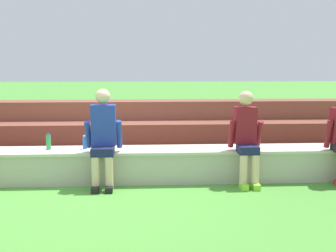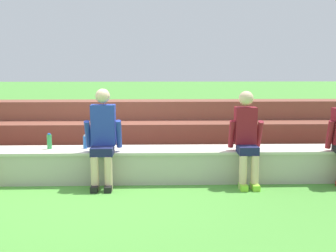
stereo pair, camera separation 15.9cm
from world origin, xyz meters
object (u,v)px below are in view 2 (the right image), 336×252
person_left_of_center (103,136)px  person_center (246,136)px  water_bottle_mid_right (85,142)px  water_bottle_mid_left (49,141)px

person_left_of_center → person_center: (2.07, 0.01, -0.02)m
person_left_of_center → water_bottle_mid_right: bearing=132.7°
water_bottle_mid_right → water_bottle_mid_left: bearing=-179.0°
water_bottle_mid_right → water_bottle_mid_left: (-0.54, -0.01, 0.01)m
person_left_of_center → water_bottle_mid_left: bearing=158.8°
person_center → water_bottle_mid_left: 2.94m
person_left_of_center → person_center: bearing=0.3°
person_left_of_center → person_center: person_left_of_center is taller
person_center → water_bottle_mid_right: person_center is taller
person_left_of_center → person_center: 2.07m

